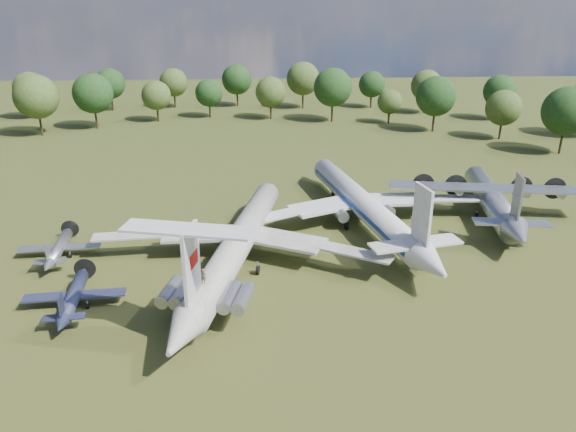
{
  "coord_description": "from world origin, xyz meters",
  "views": [
    {
      "loc": [
        3.66,
        -66.71,
        32.26
      ],
      "look_at": [
        7.45,
        -0.18,
        5.0
      ],
      "focal_mm": 35.0,
      "sensor_mm": 36.0,
      "label": 1
    }
  ],
  "objects_px": {
    "tu104_jet": "(363,209)",
    "small_prop_northwest": "(59,250)",
    "person_on_il62": "(203,276)",
    "il62_airliner": "(238,248)",
    "an12_transport": "(491,203)",
    "small_prop_west": "(74,299)"
  },
  "relations": [
    {
      "from": "tu104_jet",
      "to": "small_prop_northwest",
      "type": "bearing_deg",
      "value": 179.69
    },
    {
      "from": "an12_transport",
      "to": "small_prop_west",
      "type": "relative_size",
      "value": 2.31
    },
    {
      "from": "person_on_il62",
      "to": "tu104_jet",
      "type": "bearing_deg",
      "value": -116.4
    },
    {
      "from": "il62_airliner",
      "to": "an12_transport",
      "type": "relative_size",
      "value": 1.45
    },
    {
      "from": "an12_transport",
      "to": "small_prop_northwest",
      "type": "height_order",
      "value": "an12_transport"
    },
    {
      "from": "il62_airliner",
      "to": "an12_transport",
      "type": "distance_m",
      "value": 39.9
    },
    {
      "from": "an12_transport",
      "to": "small_prop_west",
      "type": "height_order",
      "value": "an12_transport"
    },
    {
      "from": "tu104_jet",
      "to": "an12_transport",
      "type": "distance_m",
      "value": 19.83
    },
    {
      "from": "il62_airliner",
      "to": "small_prop_west",
      "type": "distance_m",
      "value": 19.77
    },
    {
      "from": "an12_transport",
      "to": "small_prop_northwest",
      "type": "xyz_separation_m",
      "value": [
        -60.49,
        -10.18,
        -1.21
      ]
    },
    {
      "from": "il62_airliner",
      "to": "an12_transport",
      "type": "bearing_deg",
      "value": 33.15
    },
    {
      "from": "il62_airliner",
      "to": "person_on_il62",
      "type": "height_order",
      "value": "person_on_il62"
    },
    {
      "from": "an12_transport",
      "to": "small_prop_northwest",
      "type": "distance_m",
      "value": 61.35
    },
    {
      "from": "il62_airliner",
      "to": "person_on_il62",
      "type": "relative_size",
      "value": 30.18
    },
    {
      "from": "an12_transport",
      "to": "small_prop_northwest",
      "type": "bearing_deg",
      "value": -161.59
    },
    {
      "from": "tu104_jet",
      "to": "an12_transport",
      "type": "xyz_separation_m",
      "value": [
        19.75,
        1.76,
        -0.21
      ]
    },
    {
      "from": "tu104_jet",
      "to": "an12_transport",
      "type": "bearing_deg",
      "value": -6.9
    },
    {
      "from": "an12_transport",
      "to": "tu104_jet",
      "type": "bearing_deg",
      "value": -166.05
    },
    {
      "from": "il62_airliner",
      "to": "small_prop_west",
      "type": "height_order",
      "value": "il62_airliner"
    },
    {
      "from": "tu104_jet",
      "to": "small_prop_west",
      "type": "distance_m",
      "value": 41.05
    },
    {
      "from": "tu104_jet",
      "to": "person_on_il62",
      "type": "relative_size",
      "value": 29.97
    },
    {
      "from": "small_prop_west",
      "to": "person_on_il62",
      "type": "xyz_separation_m",
      "value": [
        14.46,
        -4.1,
        4.57
      ]
    }
  ]
}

